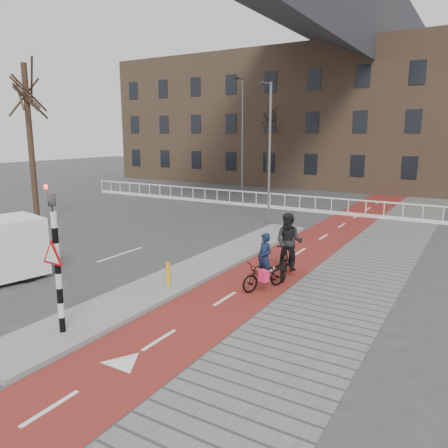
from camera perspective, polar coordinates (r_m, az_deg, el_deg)
The scene contains 14 objects.
ground at distance 12.20m, azimuth -11.01°, elevation -11.24°, with size 120.00×120.00×0.00m, color #38383A.
bike_lane at distance 19.86m, azimuth 11.96°, elevation -2.24°, with size 2.50×60.00×0.01m, color maroon.
sidewalk at distance 19.18m, azimuth 19.90°, elevation -3.19°, with size 3.00×60.00×0.01m, color slate.
curb_island at distance 15.55m, azimuth -3.13°, elevation -5.70°, with size 1.80×16.00×0.12m, color gray.
traffic_signal at distance 10.68m, azimuth -21.10°, elevation -3.87°, with size 0.80×0.80×3.68m.
bollard at distance 13.62m, azimuth -7.31°, elevation -6.45°, with size 0.12×0.12×0.74m, color #F7AF0D.
cyclist_near at distance 13.47m, azimuth 5.31°, elevation -6.11°, with size 1.19×1.76×1.77m.
cyclist_far at distance 14.63m, azimuth 8.44°, elevation -3.50°, with size 1.04×2.11×2.16m.
railing at distance 28.60m, azimuth 4.22°, elevation 2.85°, with size 28.00×0.10×0.99m.
townhouse_row at distance 41.78m, azimuth 16.57°, elevation 15.54°, with size 46.00×10.00×15.90m.
tree_left at distance 23.69m, azimuth -23.89°, elevation 9.02°, with size 0.28×0.28×8.00m, color #2F1F14.
tree_mid at distance 37.12m, azimuth 5.79°, elevation 9.70°, with size 0.25×0.25×6.85m, color #2F1F14.
streetlight_near at distance 22.76m, azimuth 5.97°, elevation 8.90°, with size 0.12×0.12×7.22m, color slate.
streetlight_left at distance 33.85m, azimuth 2.43°, elevation 11.18°, with size 0.12×0.12×8.76m, color slate.
Camera 1 is at (7.59, -8.30, 4.72)m, focal length 35.00 mm.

